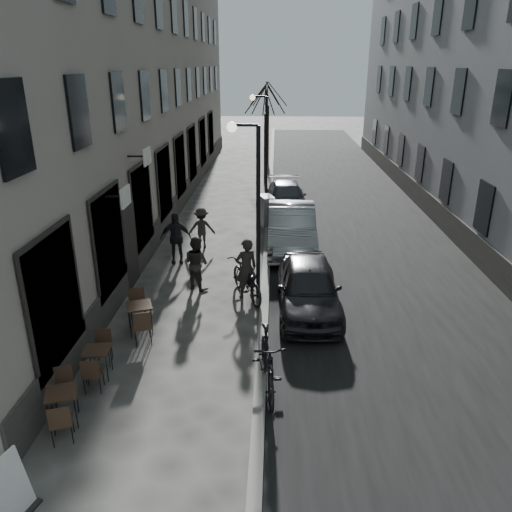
# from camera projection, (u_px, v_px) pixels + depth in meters

# --- Properties ---
(ground) EXTENTS (120.00, 120.00, 0.00)m
(ground) POSITION_uv_depth(u_px,v_px,m) (247.00, 438.00, 9.29)
(ground) COLOR #3B3835
(ground) RESTS_ON ground
(road) EXTENTS (7.30, 60.00, 0.00)m
(road) POSITION_uv_depth(u_px,v_px,m) (345.00, 208.00, 24.05)
(road) COLOR black
(road) RESTS_ON ground
(kerb) EXTENTS (0.25, 60.00, 0.12)m
(kerb) POSITION_uv_depth(u_px,v_px,m) (269.00, 206.00, 24.16)
(kerb) COLOR slate
(kerb) RESTS_ON ground
(building_left) EXTENTS (4.00, 35.00, 16.00)m
(building_left) POSITION_uv_depth(u_px,v_px,m) (131.00, 27.00, 21.98)
(building_left) COLOR gray
(building_left) RESTS_ON ground
(building_right) EXTENTS (4.00, 35.00, 16.00)m
(building_right) POSITION_uv_depth(u_px,v_px,m) (488.00, 26.00, 21.42)
(building_right) COLOR gray
(building_right) RESTS_ON ground
(streetlamp_near) EXTENTS (0.90, 0.28, 5.09)m
(streetlamp_near) POSITION_uv_depth(u_px,v_px,m) (252.00, 194.00, 13.74)
(streetlamp_near) COLOR black
(streetlamp_near) RESTS_ON ground
(streetlamp_far) EXTENTS (0.90, 0.28, 5.09)m
(streetlamp_far) POSITION_uv_depth(u_px,v_px,m) (263.00, 135.00, 24.92)
(streetlamp_far) COLOR black
(streetlamp_far) RESTS_ON ground
(tree_near) EXTENTS (2.40, 2.40, 5.70)m
(tree_near) POSITION_uv_depth(u_px,v_px,m) (266.00, 99.00, 27.17)
(tree_near) COLOR black
(tree_near) RESTS_ON ground
(tree_far) EXTENTS (2.40, 2.40, 5.70)m
(tree_far) POSITION_uv_depth(u_px,v_px,m) (268.00, 93.00, 32.76)
(tree_far) COLOR black
(tree_far) RESTS_ON ground
(bistro_set_a) EXTENTS (0.84, 1.46, 0.84)m
(bistro_set_a) POSITION_uv_depth(u_px,v_px,m) (63.00, 404.00, 9.54)
(bistro_set_a) COLOR #311D16
(bistro_set_a) RESTS_ON ground
(bistro_set_b) EXTENTS (0.62, 1.41, 0.82)m
(bistro_set_b) POSITION_uv_depth(u_px,v_px,m) (98.00, 360.00, 10.98)
(bistro_set_b) COLOR #311D16
(bistro_set_b) RESTS_ON ground
(bistro_set_c) EXTENTS (0.93, 1.60, 0.92)m
(bistro_set_c) POSITION_uv_depth(u_px,v_px,m) (140.00, 315.00, 12.80)
(bistro_set_c) COLOR #311D16
(bistro_set_c) RESTS_ON ground
(sign_board) EXTENTS (0.51, 0.67, 1.05)m
(sign_board) POSITION_uv_depth(u_px,v_px,m) (13.00, 493.00, 7.57)
(sign_board) COLOR black
(sign_board) RESTS_ON ground
(utility_cabinet) EXTENTS (0.76, 1.00, 1.33)m
(utility_cabinet) POSITION_uv_depth(u_px,v_px,m) (266.00, 211.00, 21.10)
(utility_cabinet) COLOR slate
(utility_cabinet) RESTS_ON ground
(bicycle) EXTENTS (1.58, 2.25, 1.12)m
(bicycle) POSITION_uv_depth(u_px,v_px,m) (246.00, 280.00, 14.69)
(bicycle) COLOR black
(bicycle) RESTS_ON ground
(cyclist_rider) EXTENTS (0.79, 0.68, 1.84)m
(cyclist_rider) POSITION_uv_depth(u_px,v_px,m) (246.00, 269.00, 14.56)
(cyclist_rider) COLOR black
(cyclist_rider) RESTS_ON ground
(pedestrian_near) EXTENTS (1.03, 0.99, 1.68)m
(pedestrian_near) POSITION_uv_depth(u_px,v_px,m) (196.00, 263.00, 15.18)
(pedestrian_near) COLOR #272522
(pedestrian_near) RESTS_ON ground
(pedestrian_mid) EXTENTS (1.04, 0.67, 1.53)m
(pedestrian_mid) POSITION_uv_depth(u_px,v_px,m) (202.00, 228.00, 18.64)
(pedestrian_mid) COLOR #282523
(pedestrian_mid) RESTS_ON ground
(pedestrian_far) EXTENTS (1.11, 0.59, 1.80)m
(pedestrian_far) POSITION_uv_depth(u_px,v_px,m) (176.00, 238.00, 17.16)
(pedestrian_far) COLOR black
(pedestrian_far) RESTS_ON ground
(car_near) EXTENTS (1.75, 4.23, 1.43)m
(car_near) POSITION_uv_depth(u_px,v_px,m) (309.00, 287.00, 13.86)
(car_near) COLOR black
(car_near) RESTS_ON ground
(car_mid) EXTENTS (1.72, 4.91, 1.62)m
(car_mid) POSITION_uv_depth(u_px,v_px,m) (291.00, 227.00, 18.55)
(car_mid) COLOR #909498
(car_mid) RESTS_ON ground
(car_far) EXTENTS (2.04, 4.49, 1.27)m
(car_far) POSITION_uv_depth(u_px,v_px,m) (286.00, 197.00, 23.41)
(car_far) COLOR #363840
(car_far) RESTS_ON ground
(moped) EXTENTS (0.91, 2.31, 1.35)m
(moped) POSITION_uv_depth(u_px,v_px,m) (267.00, 362.00, 10.43)
(moped) COLOR black
(moped) RESTS_ON ground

